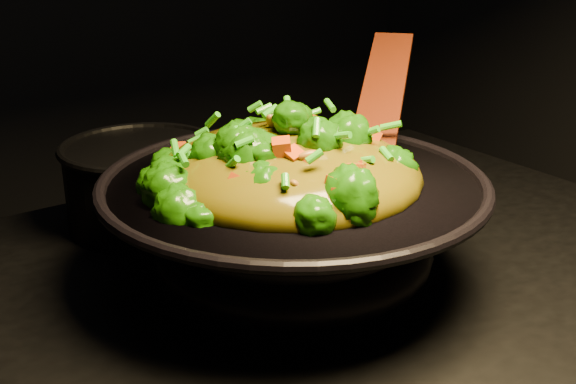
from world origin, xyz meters
TOP-DOWN VIEW (x-y plane):
  - wok at (0.08, 0.09)m, footprint 0.47×0.47m
  - stir_fry at (0.08, 0.10)m, footprint 0.29×0.29m
  - spatula at (0.21, 0.11)m, footprint 0.26×0.24m
  - back_pot at (0.01, 0.32)m, footprint 0.21×0.21m

SIDE VIEW (x-z plane):
  - back_pot at x=0.01m, z-range 0.90..1.01m
  - wok at x=0.08m, z-range 0.90..1.01m
  - stir_fry at x=0.08m, z-range 1.01..1.11m
  - spatula at x=0.21m, z-range 1.00..1.13m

